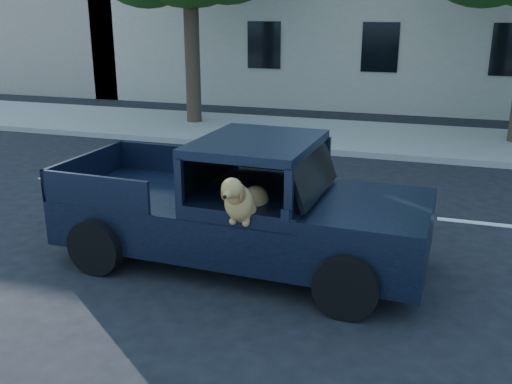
# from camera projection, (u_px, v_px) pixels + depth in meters

# --- Properties ---
(ground) EXTENTS (120.00, 120.00, 0.00)m
(ground) POSITION_uv_depth(u_px,v_px,m) (178.00, 279.00, 7.48)
(ground) COLOR black
(ground) RESTS_ON ground
(far_sidewalk) EXTENTS (60.00, 4.00, 0.15)m
(far_sidewalk) POSITION_uv_depth(u_px,v_px,m) (321.00, 135.00, 15.79)
(far_sidewalk) COLOR gray
(far_sidewalk) RESTS_ON ground
(lane_stripes) EXTENTS (21.60, 0.14, 0.01)m
(lane_stripes) POSITION_uv_depth(u_px,v_px,m) (366.00, 211.00, 9.97)
(lane_stripes) COLOR silver
(lane_stripes) RESTS_ON ground
(pickup_truck) EXTENTS (5.03, 2.63, 1.78)m
(pickup_truck) POSITION_uv_depth(u_px,v_px,m) (235.00, 222.00, 7.80)
(pickup_truck) COLOR black
(pickup_truck) RESTS_ON ground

